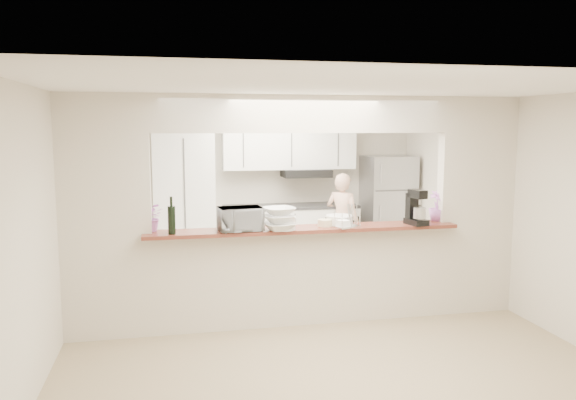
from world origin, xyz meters
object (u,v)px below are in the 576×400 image
object	(u,v)px
refrigerator	(388,208)
toaster_oven	(240,219)
stand_mixer	(416,209)
person	(342,221)

from	to	relation	value
refrigerator	toaster_oven	distance (m)	3.91
stand_mixer	person	size ratio (longest dim) A/B	0.27
toaster_oven	person	world-z (taller)	person
refrigerator	person	xyz separation A→B (m)	(-0.88, -0.35, -0.12)
toaster_oven	person	xyz separation A→B (m)	(1.87, 2.40, -0.48)
person	stand_mixer	bearing A→B (deg)	132.95
refrigerator	person	size ratio (longest dim) A/B	1.17
refrigerator	stand_mixer	bearing A→B (deg)	-106.06
refrigerator	stand_mixer	world-z (taller)	refrigerator
refrigerator	toaster_oven	size ratio (longest dim) A/B	3.82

